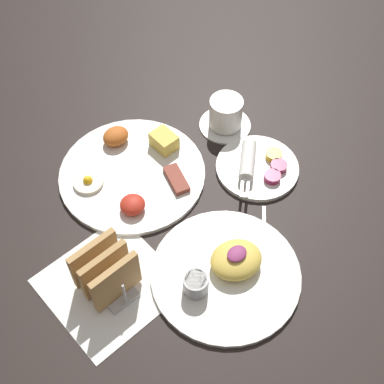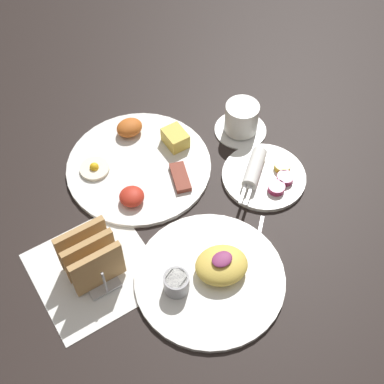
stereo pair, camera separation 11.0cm
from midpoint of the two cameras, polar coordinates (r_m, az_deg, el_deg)
ground_plane at (r=1.08m, az=-3.13°, el=-4.13°), size 3.00×3.00×0.00m
napkin_flat at (r=1.04m, az=-11.88°, el=-9.82°), size 0.22×0.22×0.00m
plate_breakfast at (r=1.17m, az=-8.93°, el=2.16°), size 0.32×0.32×0.05m
plate_condiments at (r=1.17m, az=4.31°, el=2.61°), size 0.19×0.18×0.04m
plate_foreground at (r=1.02m, az=0.56°, el=-8.64°), size 0.29×0.29×0.06m
toast_rack at (r=1.00m, az=-12.36°, el=-8.52°), size 0.10×0.12×0.10m
coffee_cup at (r=1.23m, az=1.06°, el=8.09°), size 0.12×0.12×0.08m
teaspoon at (r=1.06m, az=4.82°, el=-5.51°), size 0.10×0.09×0.01m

